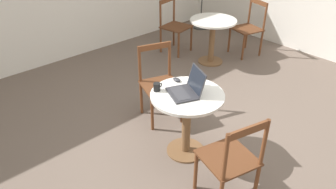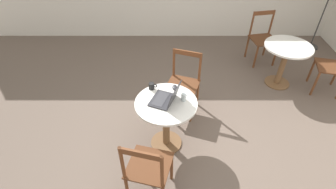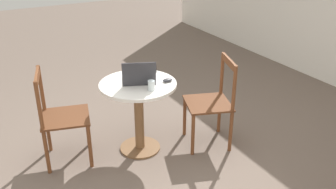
{
  "view_description": "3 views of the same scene",
  "coord_description": "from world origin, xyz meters",
  "px_view_note": "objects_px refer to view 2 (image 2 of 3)",
  "views": [
    {
      "loc": [
        -2.3,
        -1.85,
        2.43
      ],
      "look_at": [
        -0.27,
        0.39,
        0.59
      ],
      "focal_mm": 35.0,
      "sensor_mm": 36.0,
      "label": 1
    },
    {
      "loc": [
        -0.26,
        -2.23,
        2.79
      ],
      "look_at": [
        -0.26,
        0.24,
        0.73
      ],
      "focal_mm": 28.0,
      "sensor_mm": 36.0,
      "label": 2
    },
    {
      "loc": [
        2.74,
        -1.25,
        2.16
      ],
      "look_at": [
        -0.06,
        0.29,
        0.66
      ],
      "focal_mm": 40.0,
      "sensor_mm": 36.0,
      "label": 3
    }
  ],
  "objects_px": {
    "cafe_table_mid": "(285,56)",
    "laptop": "(166,98)",
    "chair_near_front": "(148,169)",
    "drinking_glass": "(183,97)",
    "cafe_table_near": "(166,114)",
    "chair_mid_right": "(334,67)",
    "mouse": "(174,87)",
    "mug": "(151,86)",
    "chair_mid_back": "(262,38)",
    "chair_near_back": "(183,84)"
  },
  "relations": [
    {
      "from": "cafe_table_mid",
      "to": "laptop",
      "type": "bearing_deg",
      "value": -145.46
    },
    {
      "from": "chair_near_back",
      "to": "chair_near_front",
      "type": "relative_size",
      "value": 1.0
    },
    {
      "from": "mug",
      "to": "drinking_glass",
      "type": "bearing_deg",
      "value": -28.74
    },
    {
      "from": "chair_near_back",
      "to": "mouse",
      "type": "bearing_deg",
      "value": -107.14
    },
    {
      "from": "chair_mid_back",
      "to": "laptop",
      "type": "distance_m",
      "value": 2.77
    },
    {
      "from": "laptop",
      "to": "drinking_glass",
      "type": "relative_size",
      "value": 4.32
    },
    {
      "from": "cafe_table_near",
      "to": "cafe_table_mid",
      "type": "relative_size",
      "value": 1.0
    },
    {
      "from": "chair_mid_right",
      "to": "mug",
      "type": "relative_size",
      "value": 8.71
    },
    {
      "from": "cafe_table_mid",
      "to": "chair_mid_right",
      "type": "xyz_separation_m",
      "value": [
        0.74,
        -0.19,
        -0.08
      ]
    },
    {
      "from": "mouse",
      "to": "mug",
      "type": "distance_m",
      "value": 0.29
    },
    {
      "from": "chair_near_back",
      "to": "laptop",
      "type": "distance_m",
      "value": 0.81
    },
    {
      "from": "chair_mid_back",
      "to": "mouse",
      "type": "bearing_deg",
      "value": -132.45
    },
    {
      "from": "chair_mid_back",
      "to": "chair_mid_right",
      "type": "height_order",
      "value": "same"
    },
    {
      "from": "chair_mid_back",
      "to": "laptop",
      "type": "bearing_deg",
      "value": -130.54
    },
    {
      "from": "drinking_glass",
      "to": "chair_near_front",
      "type": "bearing_deg",
      "value": -117.26
    },
    {
      "from": "cafe_table_mid",
      "to": "chair_near_back",
      "type": "relative_size",
      "value": 0.8
    },
    {
      "from": "cafe_table_mid",
      "to": "laptop",
      "type": "distance_m",
      "value": 2.36
    },
    {
      "from": "chair_mid_right",
      "to": "mouse",
      "type": "relative_size",
      "value": 9.32
    },
    {
      "from": "chair_near_front",
      "to": "mouse",
      "type": "height_order",
      "value": "chair_near_front"
    },
    {
      "from": "chair_near_front",
      "to": "chair_mid_right",
      "type": "distance_m",
      "value": 3.42
    },
    {
      "from": "chair_near_front",
      "to": "chair_mid_right",
      "type": "relative_size",
      "value": 1.0
    },
    {
      "from": "mug",
      "to": "drinking_glass",
      "type": "height_order",
      "value": "drinking_glass"
    },
    {
      "from": "cafe_table_near",
      "to": "cafe_table_mid",
      "type": "xyz_separation_m",
      "value": [
        1.93,
        1.34,
        0.0
      ]
    },
    {
      "from": "cafe_table_mid",
      "to": "chair_mid_right",
      "type": "height_order",
      "value": "chair_mid_right"
    },
    {
      "from": "mug",
      "to": "mouse",
      "type": "bearing_deg",
      "value": 2.05
    },
    {
      "from": "chair_mid_back",
      "to": "drinking_glass",
      "type": "xyz_separation_m",
      "value": [
        -1.58,
        -2.06,
        0.32
      ]
    },
    {
      "from": "chair_mid_right",
      "to": "drinking_glass",
      "type": "bearing_deg",
      "value": -155.62
    },
    {
      "from": "chair_mid_back",
      "to": "drinking_glass",
      "type": "height_order",
      "value": "chair_mid_back"
    },
    {
      "from": "chair_near_front",
      "to": "chair_mid_back",
      "type": "distance_m",
      "value": 3.45
    },
    {
      "from": "chair_mid_right",
      "to": "mouse",
      "type": "distance_m",
      "value": 2.73
    },
    {
      "from": "cafe_table_mid",
      "to": "drinking_glass",
      "type": "height_order",
      "value": "drinking_glass"
    },
    {
      "from": "chair_near_front",
      "to": "cafe_table_mid",
      "type": "bearing_deg",
      "value": 44.38
    },
    {
      "from": "cafe_table_near",
      "to": "laptop",
      "type": "xyz_separation_m",
      "value": [
        -0.0,
        0.01,
        0.24
      ]
    },
    {
      "from": "cafe_table_mid",
      "to": "drinking_glass",
      "type": "xyz_separation_m",
      "value": [
        -1.72,
        -1.3,
        0.24
      ]
    },
    {
      "from": "mouse",
      "to": "drinking_glass",
      "type": "distance_m",
      "value": 0.25
    },
    {
      "from": "chair_near_back",
      "to": "chair_near_front",
      "type": "bearing_deg",
      "value": -106.6
    },
    {
      "from": "cafe_table_near",
      "to": "chair_mid_right",
      "type": "distance_m",
      "value": 2.91
    },
    {
      "from": "chair_near_front",
      "to": "chair_mid_back",
      "type": "xyz_separation_m",
      "value": [
        1.97,
        2.83,
        0.0
      ]
    },
    {
      "from": "cafe_table_near",
      "to": "laptop",
      "type": "height_order",
      "value": "laptop"
    },
    {
      "from": "chair_near_front",
      "to": "drinking_glass",
      "type": "distance_m",
      "value": 0.92
    },
    {
      "from": "chair_near_back",
      "to": "mug",
      "type": "relative_size",
      "value": 8.71
    },
    {
      "from": "chair_near_front",
      "to": "drinking_glass",
      "type": "bearing_deg",
      "value": 62.74
    },
    {
      "from": "mouse",
      "to": "laptop",
      "type": "bearing_deg",
      "value": -112.99
    },
    {
      "from": "chair_near_back",
      "to": "mug",
      "type": "xyz_separation_m",
      "value": [
        -0.42,
        -0.46,
        0.31
      ]
    },
    {
      "from": "chair_mid_back",
      "to": "mouse",
      "type": "relative_size",
      "value": 9.32
    },
    {
      "from": "chair_near_front",
      "to": "drinking_glass",
      "type": "height_order",
      "value": "chair_near_front"
    },
    {
      "from": "chair_near_back",
      "to": "cafe_table_mid",
      "type": "bearing_deg",
      "value": 20.52
    },
    {
      "from": "laptop",
      "to": "mouse",
      "type": "bearing_deg",
      "value": 67.01
    },
    {
      "from": "mouse",
      "to": "chair_near_front",
      "type": "bearing_deg",
      "value": -106.36
    },
    {
      "from": "chair_mid_right",
      "to": "chair_near_back",
      "type": "bearing_deg",
      "value": -169.64
    }
  ]
}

